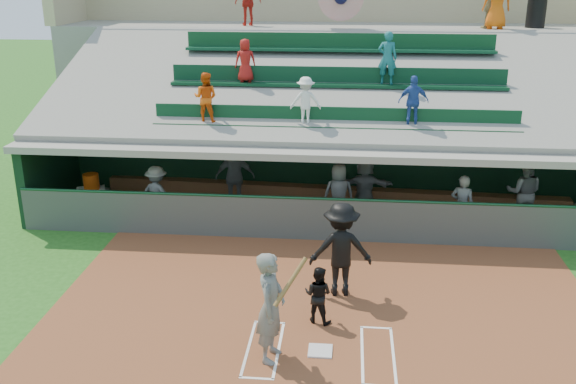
# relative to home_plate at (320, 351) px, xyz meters

# --- Properties ---
(ground) EXTENTS (100.00, 100.00, 0.00)m
(ground) POSITION_rel_home_plate_xyz_m (0.00, 0.00, -0.04)
(ground) COLOR #225919
(ground) RESTS_ON ground
(dirt_slab) EXTENTS (11.00, 9.00, 0.02)m
(dirt_slab) POSITION_rel_home_plate_xyz_m (0.00, 0.50, -0.03)
(dirt_slab) COLOR brown
(dirt_slab) RESTS_ON ground
(home_plate) EXTENTS (0.43, 0.43, 0.03)m
(home_plate) POSITION_rel_home_plate_xyz_m (0.00, 0.00, 0.00)
(home_plate) COLOR silver
(home_plate) RESTS_ON dirt_slab
(batters_box_chalk) EXTENTS (2.65, 1.85, 0.01)m
(batters_box_chalk) POSITION_rel_home_plate_xyz_m (0.00, 0.00, -0.01)
(batters_box_chalk) COLOR white
(batters_box_chalk) RESTS_ON dirt_slab
(dugout_floor) EXTENTS (16.00, 3.50, 0.04)m
(dugout_floor) POSITION_rel_home_plate_xyz_m (0.00, 6.75, -0.02)
(dugout_floor) COLOR gray
(dugout_floor) RESTS_ON ground
(concourse_slab) EXTENTS (20.00, 3.00, 4.60)m
(concourse_slab) POSITION_rel_home_plate_xyz_m (0.00, 13.50, 2.26)
(concourse_slab) COLOR gray
(concourse_slab) RESTS_ON ground
(grandstand) EXTENTS (20.40, 10.40, 7.80)m
(grandstand) POSITION_rel_home_plate_xyz_m (-0.01, 10.51, 2.23)
(grandstand) COLOR #494D48
(grandstand) RESTS_ON ground
(batter_at_plate) EXTENTS (0.92, 0.82, 2.01)m
(batter_at_plate) POSITION_rel_home_plate_xyz_m (-0.85, -0.26, 1.00)
(batter_at_plate) COLOR #5B5D58
(batter_at_plate) RESTS_ON dirt_slab
(catcher) EXTENTS (0.67, 0.59, 1.15)m
(catcher) POSITION_rel_home_plate_xyz_m (-0.10, 1.05, 0.56)
(catcher) COLOR black
(catcher) RESTS_ON dirt_slab
(home_umpire) EXTENTS (1.37, 0.88, 2.01)m
(home_umpire) POSITION_rel_home_plate_xyz_m (0.30, 2.25, 0.99)
(home_umpire) COLOR black
(home_umpire) RESTS_ON dirt_slab
(dugout_bench) EXTENTS (13.49, 1.23, 0.40)m
(dugout_bench) POSITION_rel_home_plate_xyz_m (-0.11, 7.91, 0.21)
(dugout_bench) COLOR #915A34
(dugout_bench) RESTS_ON dugout_floor
(white_table) EXTENTS (0.92, 0.81, 0.66)m
(white_table) POSITION_rel_home_plate_xyz_m (-6.71, 6.35, 0.34)
(white_table) COLOR white
(white_table) RESTS_ON dugout_floor
(water_cooler) EXTENTS (0.43, 0.43, 0.43)m
(water_cooler) POSITION_rel_home_plate_xyz_m (-6.68, 6.35, 0.88)
(water_cooler) COLOR #CA490B
(water_cooler) RESTS_ON white_table
(dugout_player_a) EXTENTS (1.14, 0.85, 1.57)m
(dugout_player_a) POSITION_rel_home_plate_xyz_m (-4.63, 5.73, 0.79)
(dugout_player_a) COLOR #62645F
(dugout_player_a) RESTS_ON dugout_floor
(dugout_player_b) EXTENTS (1.15, 0.62, 1.87)m
(dugout_player_b) POSITION_rel_home_plate_xyz_m (-2.74, 6.97, 0.94)
(dugout_player_b) COLOR #545752
(dugout_player_b) RESTS_ON dugout_floor
(dugout_player_c) EXTENTS (0.89, 0.65, 1.66)m
(dugout_player_c) POSITION_rel_home_plate_xyz_m (0.18, 6.10, 0.84)
(dugout_player_c) COLOR #585A55
(dugout_player_c) RESTS_ON dugout_floor
(dugout_player_d) EXTENTS (1.58, 0.56, 1.68)m
(dugout_player_d) POSITION_rel_home_plate_xyz_m (0.86, 6.68, 0.85)
(dugout_player_d) COLOR #61645E
(dugout_player_d) RESTS_ON dugout_floor
(dugout_player_e) EXTENTS (0.68, 0.56, 1.61)m
(dugout_player_e) POSITION_rel_home_plate_xyz_m (3.29, 5.58, 0.81)
(dugout_player_e) COLOR #5C5F59
(dugout_player_e) RESTS_ON dugout_floor
(dugout_player_f) EXTENTS (1.04, 0.89, 1.87)m
(dugout_player_f) POSITION_rel_home_plate_xyz_m (4.99, 6.40, 0.94)
(dugout_player_f) COLOR #5F625C
(dugout_player_f) RESTS_ON dugout_floor
(trash_bin) EXTENTS (0.62, 0.62, 0.94)m
(trash_bin) POSITION_rel_home_plate_xyz_m (6.52, 13.03, 5.03)
(trash_bin) COLOR black
(trash_bin) RESTS_ON concourse_slab
(concourse_staff_a) EXTENTS (1.00, 0.69, 1.57)m
(concourse_staff_a) POSITION_rel_home_plate_xyz_m (-3.20, 12.85, 5.35)
(concourse_staff_a) COLOR red
(concourse_staff_a) RESTS_ON concourse_slab
(concourse_staff_b) EXTENTS (0.88, 0.58, 1.80)m
(concourse_staff_b) POSITION_rel_home_plate_xyz_m (5.06, 12.31, 5.47)
(concourse_staff_b) COLOR #E45C0D
(concourse_staff_b) RESTS_ON concourse_slab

